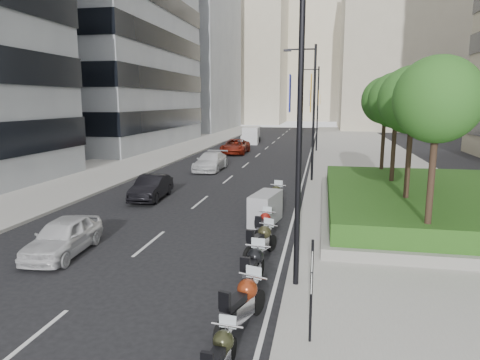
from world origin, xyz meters
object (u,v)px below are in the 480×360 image
(motorcycle_3, at_px, (261,241))
(car_c, at_px, (211,161))
(motorcycle_2, at_px, (253,269))
(car_b, at_px, (151,187))
(motorcycle_0, at_px, (220,358))
(motorcycle_6, at_px, (274,198))
(lamp_post_2, at_px, (316,105))
(parking_sign, at_px, (311,286))
(motorcycle_5, at_px, (265,208))
(delivery_van, at_px, (251,136))
(motorcycle_4, at_px, (264,225))
(lamp_post_0, at_px, (294,114))
(lamp_post_1, at_px, (312,106))
(car_a, at_px, (63,236))
(car_d, at_px, (235,146))
(motorcycle_1, at_px, (242,304))

(motorcycle_3, bearing_deg, car_c, 41.88)
(motorcycle_2, distance_m, car_b, 12.81)
(motorcycle_0, relative_size, motorcycle_6, 0.82)
(lamp_post_2, bearing_deg, parking_sign, -89.01)
(motorcycle_5, relative_size, delivery_van, 0.46)
(lamp_post_2, bearing_deg, motorcycle_4, -92.62)
(lamp_post_0, height_order, motorcycle_0, lamp_post_0)
(lamp_post_1, bearing_deg, delivery_van, 107.78)
(motorcycle_2, height_order, car_b, car_b)
(parking_sign, relative_size, motorcycle_3, 1.21)
(lamp_post_1, bearing_deg, motorcycle_2, -93.56)
(motorcycle_5, relative_size, motorcycle_6, 1.00)
(parking_sign, height_order, motorcycle_6, parking_sign)
(motorcycle_5, xyz_separation_m, car_a, (-6.57, -5.21, -0.04))
(car_b, xyz_separation_m, car_d, (0.34, 21.71, 0.08))
(lamp_post_2, height_order, car_b, lamp_post_2)
(parking_sign, xyz_separation_m, car_b, (-9.17, 13.19, -0.79))
(car_a, bearing_deg, motorcycle_0, -44.20)
(car_d, bearing_deg, delivery_van, 90.63)
(car_d, bearing_deg, lamp_post_0, -76.18)
(lamp_post_0, distance_m, parking_sign, 4.74)
(parking_sign, xyz_separation_m, motorcycle_6, (-2.15, 11.92, -0.80))
(lamp_post_2, relative_size, motorcycle_2, 3.90)
(motorcycle_3, bearing_deg, motorcycle_2, -155.21)
(lamp_post_0, xyz_separation_m, motorcycle_2, (-1.07, -0.24, -4.45))
(lamp_post_0, distance_m, lamp_post_1, 17.00)
(motorcycle_1, bearing_deg, lamp_post_1, 15.83)
(motorcycle_3, xyz_separation_m, motorcycle_5, (-0.40, 4.18, 0.12))
(motorcycle_3, bearing_deg, motorcycle_5, 27.44)
(motorcycle_5, relative_size, car_d, 0.45)
(delivery_van, bearing_deg, car_c, -93.58)
(lamp_post_0, relative_size, car_a, 2.33)
(motorcycle_4, xyz_separation_m, car_b, (-7.12, 5.78, 0.12))
(motorcycle_2, bearing_deg, motorcycle_6, 9.06)
(parking_sign, bearing_deg, lamp_post_2, 90.99)
(motorcycle_2, height_order, motorcycle_5, motorcycle_5)
(lamp_post_0, height_order, motorcycle_3, lamp_post_0)
(motorcycle_4, xyz_separation_m, car_d, (-6.77, 27.49, 0.21))
(lamp_post_0, relative_size, car_d, 1.67)
(lamp_post_1, bearing_deg, motorcycle_1, -92.85)
(lamp_post_1, xyz_separation_m, delivery_van, (-8.41, 26.23, -4.06))
(car_c, bearing_deg, motorcycle_0, -74.25)
(motorcycle_1, xyz_separation_m, car_b, (-7.55, 12.66, 0.04))
(lamp_post_2, height_order, motorcycle_5, lamp_post_2)
(motorcycle_3, xyz_separation_m, motorcycle_4, (-0.20, 2.06, -0.04))
(lamp_post_0, relative_size, motorcycle_1, 4.01)
(motorcycle_3, height_order, car_c, car_c)
(motorcycle_4, height_order, delivery_van, delivery_van)
(motorcycle_3, distance_m, motorcycle_4, 2.07)
(lamp_post_2, bearing_deg, motorcycle_5, -93.23)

